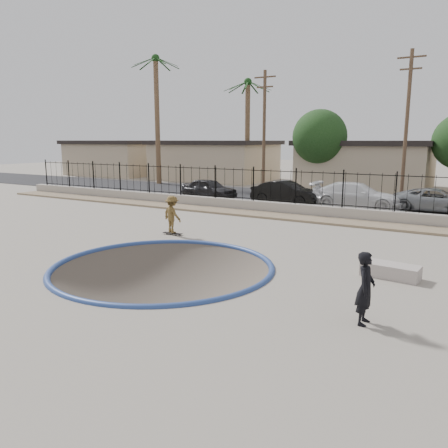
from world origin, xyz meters
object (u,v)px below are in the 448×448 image
videographer (365,288)px  concrete_ledge (390,271)px  car_b (286,193)px  skater (172,217)px  skateboard (173,233)px  car_c (356,196)px  car_d (437,200)px  car_a (209,189)px

videographer → concrete_ledge: 3.79m
concrete_ledge → car_b: size_ratio=0.37×
skater → skateboard: 0.72m
skater → car_c: 12.11m
concrete_ledge → car_d: size_ratio=0.34×
car_c → concrete_ledge: bearing=-163.6°
skateboard → skater: bearing=129.6°
skater → car_d: size_ratio=0.34×
skateboard → videographer: videographer is taller
skateboard → car_a: bearing=109.1°
car_d → skateboard: bearing=138.7°
videographer → car_a: size_ratio=0.41×
videographer → car_c: (-4.17, 16.27, -0.02)m
skater → videographer: size_ratio=0.97×
skateboard → car_a: car_a is taller
concrete_ledge → car_b: bearing=124.3°
car_d → car_b: bearing=95.4°
skateboard → car_a: 11.45m
videographer → car_b: videographer is taller
skateboard → car_b: (0.76, 10.59, 0.68)m
videographer → car_a: bearing=40.3°
skateboard → car_b: car_b is taller
skateboard → car_b: size_ratio=0.21×
car_b → car_d: bearing=-76.8°
car_a → car_d: (13.82, 1.60, -0.03)m
videographer → car_b: size_ratio=0.37×
skateboard → car_c: size_ratio=0.17×
videographer → car_b: 17.87m
car_a → skateboard: bearing=-150.1°
car_b → car_d: size_ratio=0.93×
skateboard → car_c: bearing=60.5°
skater → concrete_ledge: bearing=-173.1°
car_a → car_d: 13.91m
videographer → car_a: 20.87m
car_c → videographer: bearing=-167.2°
videographer → concrete_ledge: (-0.09, 3.74, -0.61)m
skater → car_c: (4.94, 11.05, 0.00)m
concrete_ledge → car_b: (-8.25, 12.07, 0.55)m
skater → videographer: bearing=166.4°
skater → car_a: 11.43m
car_a → car_d: bearing=-78.0°
car_a → videographer: bearing=-133.0°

